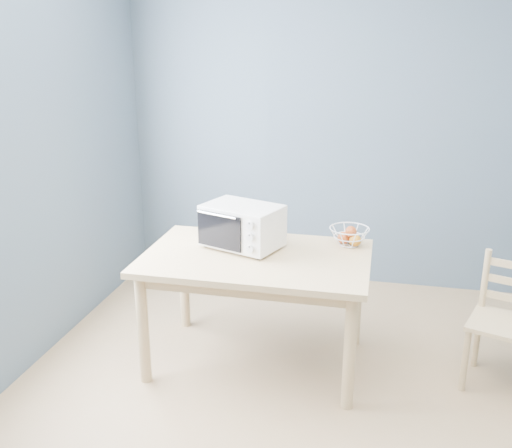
% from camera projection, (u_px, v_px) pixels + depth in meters
% --- Properties ---
extents(room, '(4.01, 4.51, 2.61)m').
position_uv_depth(room, '(346.00, 210.00, 2.55)').
color(room, tan).
rests_on(room, ground).
extents(dining_table, '(1.40, 0.90, 0.75)m').
position_uv_depth(dining_table, '(256.00, 270.00, 3.57)').
color(dining_table, '#D2B97E').
rests_on(dining_table, ground).
extents(toaster_oven, '(0.56, 0.47, 0.28)m').
position_uv_depth(toaster_oven, '(240.00, 225.00, 3.64)').
color(toaster_oven, silver).
rests_on(toaster_oven, dining_table).
extents(fruit_basket, '(0.34, 0.34, 0.13)m').
position_uv_depth(fruit_basket, '(350.00, 236.00, 3.69)').
color(fruit_basket, white).
rests_on(fruit_basket, dining_table).
extents(dining_chair, '(0.48, 0.48, 0.81)m').
position_uv_depth(dining_chair, '(504.00, 324.00, 3.42)').
color(dining_chair, '#D2B97E').
rests_on(dining_chair, ground).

